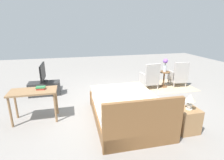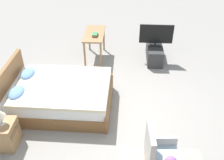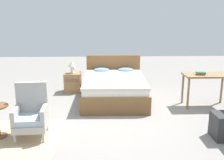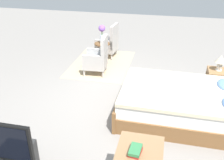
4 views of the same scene
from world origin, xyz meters
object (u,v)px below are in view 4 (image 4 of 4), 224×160
object	(u,v)px
flower_vase	(102,32)
nightstand	(216,82)
armchair_by_window_left	(108,43)
bed	(183,104)
book_stack	(135,151)
side_table	(102,51)
armchair_by_window_right	(97,59)
table_lamp	(220,61)

from	to	relation	value
flower_vase	nightstand	world-z (taller)	flower_vase
flower_vase	nightstand	size ratio (longest dim) A/B	0.91
flower_vase	armchair_by_window_left	bearing A→B (deg)	177.08
bed	flower_vase	distance (m)	2.95
book_stack	flower_vase	bearing A→B (deg)	-160.55
armchair_by_window_left	side_table	distance (m)	0.57
book_stack	side_table	bearing A→B (deg)	-160.55
armchair_by_window_right	nightstand	size ratio (longest dim) A/B	1.76
armchair_by_window_right	flower_vase	distance (m)	0.75
bed	flower_vase	world-z (taller)	flower_vase
bed	armchair_by_window_left	size ratio (longest dim) A/B	2.35
bed	armchair_by_window_left	bearing A→B (deg)	-143.27
armchair_by_window_left	nightstand	world-z (taller)	armchair_by_window_left
armchair_by_window_left	book_stack	size ratio (longest dim) A/B	4.41
table_lamp	side_table	bearing A→B (deg)	-109.84
bed	armchair_by_window_right	bearing A→B (deg)	-127.37
nightstand	table_lamp	distance (m)	0.48
flower_vase	table_lamp	distance (m)	2.89
bed	nightstand	xyz separation A→B (m)	(-1.11, 0.70, -0.04)
bed	armchair_by_window_left	world-z (taller)	bed
book_stack	armchair_by_window_left	bearing A→B (deg)	-163.16
side_table	bed	bearing A→B (deg)	43.96
book_stack	armchair_by_window_right	bearing A→B (deg)	-158.03
armchair_by_window_left	side_table	world-z (taller)	armchair_by_window_left
armchair_by_window_left	side_table	xyz separation A→B (m)	(0.57, -0.03, -0.02)
armchair_by_window_left	bed	bearing A→B (deg)	36.73
side_table	flower_vase	size ratio (longest dim) A/B	1.20
side_table	armchair_by_window_right	bearing A→B (deg)	2.92
armchair_by_window_left	side_table	size ratio (longest dim) A/B	1.60
armchair_by_window_right	table_lamp	world-z (taller)	armchair_by_window_right
armchair_by_window_right	side_table	world-z (taller)	armchair_by_window_right
table_lamp	bed	bearing A→B (deg)	-32.41
armchair_by_window_right	bed	bearing A→B (deg)	52.63
armchair_by_window_right	table_lamp	distance (m)	2.74
armchair_by_window_left	book_stack	xyz separation A→B (m)	(4.57, 1.38, 0.40)
table_lamp	book_stack	world-z (taller)	table_lamp
side_table	nightstand	world-z (taller)	side_table
bed	nightstand	bearing A→B (deg)	147.62
side_table	nightstand	size ratio (longest dim) A/B	1.10
armchair_by_window_right	table_lamp	xyz separation A→B (m)	(0.41, 2.69, 0.35)
armchair_by_window_left	side_table	bearing A→B (deg)	-2.92
nightstand	book_stack	size ratio (longest dim) A/B	2.50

